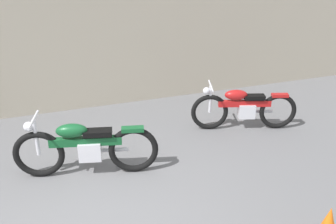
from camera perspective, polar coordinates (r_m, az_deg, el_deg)
building_wall at (r=7.77m, az=-17.26°, el=11.51°), size 18.00×0.30×3.24m
motorcycle_green at (r=5.71m, az=-12.36°, el=-5.17°), size 2.08×0.75×0.95m
motorcycle_red at (r=7.07m, az=11.24°, el=0.63°), size 1.88×0.79×0.87m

